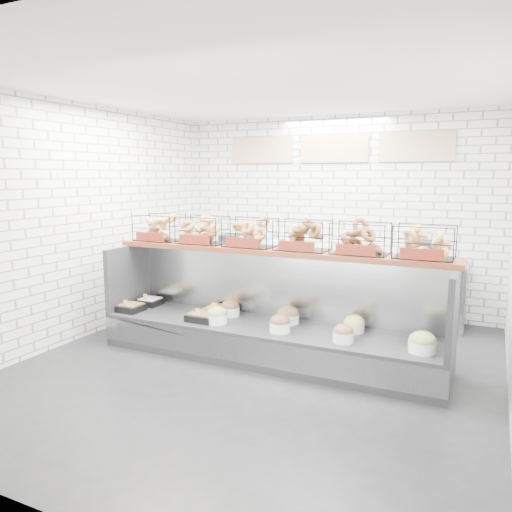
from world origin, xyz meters
The scene contains 5 objects.
ground centered at (0.00, 0.00, 0.00)m, with size 5.50×5.50×0.00m, color black.
room_shell centered at (0.00, 0.60, 2.06)m, with size 5.02×5.51×3.01m.
display_case centered at (0.00, 0.34, 0.33)m, with size 4.00×0.90×1.20m.
bagel_shelf centered at (0.00, 0.52, 1.40)m, with size 4.10×0.50×0.40m.
prep_counter centered at (-0.01, 2.43, 0.47)m, with size 4.00×0.60×1.20m.
Camera 1 is at (2.26, -4.74, 2.09)m, focal length 35.00 mm.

